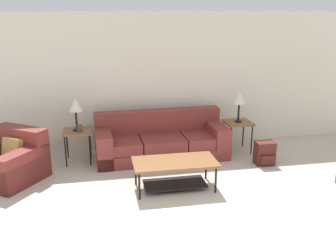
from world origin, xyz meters
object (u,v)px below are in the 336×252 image
(couch, at_px, (161,141))
(armchair, at_px, (10,163))
(backpack, at_px, (265,153))
(table_lamp_left, at_px, (75,106))
(table_lamp_right, at_px, (239,99))
(side_table_left, at_px, (77,134))
(coffee_table, at_px, (175,168))
(side_table_right, at_px, (238,125))

(couch, relative_size, armchair, 1.87)
(backpack, bearing_deg, table_lamp_left, 167.08)
(table_lamp_right, relative_size, backpack, 1.40)
(side_table_left, bearing_deg, table_lamp_left, 116.57)
(couch, xyz_separation_m, side_table_left, (-1.50, 0.02, 0.23))
(couch, relative_size, table_lamp_left, 4.18)
(armchair, relative_size, coffee_table, 1.03)
(coffee_table, xyz_separation_m, backpack, (1.75, 0.65, -0.13))
(couch, height_order, table_lamp_right, table_lamp_right)
(couch, bearing_deg, table_lamp_left, 179.32)
(armchair, xyz_separation_m, side_table_right, (4.03, 0.57, 0.23))
(coffee_table, distance_m, table_lamp_left, 2.14)
(table_lamp_left, xyz_separation_m, backpack, (3.23, -0.74, -0.83))
(couch, bearing_deg, side_table_right, 0.67)
(couch, relative_size, table_lamp_right, 4.18)
(armchair, height_order, backpack, armchair)
(couch, bearing_deg, coffee_table, -90.91)
(couch, height_order, side_table_left, couch)
(armchair, height_order, side_table_right, armchair)
(side_table_right, distance_m, table_lamp_left, 3.04)
(coffee_table, bearing_deg, side_table_left, 136.76)
(coffee_table, relative_size, side_table_left, 2.14)
(couch, distance_m, side_table_left, 1.51)
(side_table_right, height_order, backpack, side_table_right)
(side_table_left, relative_size, backpack, 1.42)
(couch, relative_size, coffee_table, 1.92)
(table_lamp_left, distance_m, table_lamp_right, 2.99)
(armchair, distance_m, side_table_right, 4.08)
(armchair, distance_m, backpack, 4.27)
(side_table_left, distance_m, table_lamp_right, 3.04)
(table_lamp_left, bearing_deg, backpack, -12.92)
(couch, distance_m, armchair, 2.59)
(table_lamp_right, bearing_deg, armchair, -171.89)
(side_table_left, distance_m, side_table_right, 2.99)
(coffee_table, relative_size, side_table_right, 2.14)
(armchair, relative_size, side_table_right, 2.20)
(side_table_left, bearing_deg, side_table_right, 0.00)
(couch, distance_m, coffee_table, 1.37)
(couch, relative_size, side_table_right, 4.11)
(couch, distance_m, table_lamp_left, 1.67)
(side_table_left, relative_size, table_lamp_left, 1.02)
(armchair, height_order, side_table_left, armchair)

